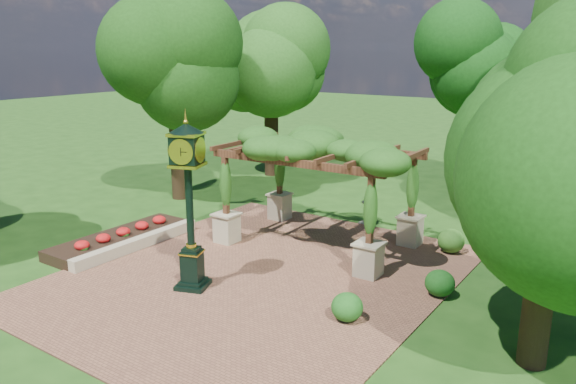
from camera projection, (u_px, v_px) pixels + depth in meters
The scene contains 14 objects.
ground at pixel (237, 288), 15.49m from camera, with size 120.00×120.00×0.00m, color #1E4714.
brick_plaza at pixel (259, 275), 16.29m from camera, with size 10.00×12.00×0.04m, color brown.
border_wall at pixel (138, 244), 18.37m from camera, with size 0.35×5.00×0.40m, color #C6B793.
flower_bed at pixel (120, 239), 18.87m from camera, with size 1.50×5.00×0.36m, color red.
pedestal_clock at pixel (189, 191), 14.76m from camera, with size 1.17×1.17×4.62m.
pergola at pixel (319, 152), 18.13m from camera, with size 6.17×3.94×3.85m.
sundial at pixel (367, 214), 20.97m from camera, with size 0.53×0.53×0.87m.
shrub_front at pixel (347, 307), 13.48m from camera, with size 0.77×0.77×0.70m, color #1C5718.
shrub_mid at pixel (440, 283), 14.82m from camera, with size 0.79×0.79×0.71m, color #174D15.
shrub_back at pixel (451, 241), 17.96m from camera, with size 0.85×0.85×0.77m, color #32681E.
tree_west_near at pixel (174, 58), 23.19m from camera, with size 4.05×4.05×8.78m.
tree_west_far at pixel (271, 67), 27.81m from camera, with size 4.81×4.81×7.95m.
tree_north at pixel (488, 64), 24.67m from camera, with size 4.15×4.15×8.34m.
tree_east_near at pixel (557, 145), 10.61m from camera, with size 4.41×4.41×6.77m.
Camera 1 is at (9.30, -11.00, 6.45)m, focal length 35.00 mm.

